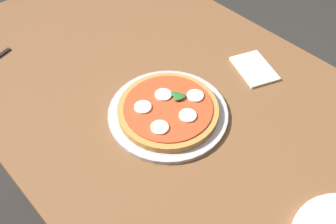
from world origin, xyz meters
The scene contains 4 objects.
dining_table centered at (0.00, 0.00, 0.65)m, with size 1.50×0.84×0.75m.
serving_tray centered at (0.01, -0.05, 0.76)m, with size 0.30×0.30×0.01m, color #B2B2B7.
pizza centered at (0.01, -0.05, 0.78)m, with size 0.25×0.25×0.03m.
napkin centered at (0.05, 0.24, 0.76)m, with size 0.13×0.09×0.01m, color white.
Camera 1 is at (0.45, -0.46, 1.46)m, focal length 39.63 mm.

